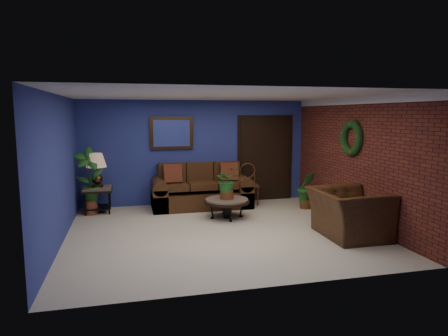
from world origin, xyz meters
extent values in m
plane|color=beige|center=(0.00, 0.00, 0.00)|extent=(5.50, 5.50, 0.00)
cube|color=navy|center=(0.00, 2.50, 1.25)|extent=(5.50, 0.04, 2.50)
cube|color=navy|center=(-2.75, 0.00, 1.25)|extent=(0.04, 5.00, 2.50)
cube|color=maroon|center=(2.75, 0.00, 1.25)|extent=(0.04, 5.00, 2.50)
cube|color=silver|center=(0.00, 0.00, 2.50)|extent=(5.50, 5.00, 0.02)
cube|color=white|center=(2.72, 0.00, 2.43)|extent=(0.03, 5.00, 0.14)
cube|color=#472F15|center=(-0.60, 2.46, 1.72)|extent=(1.02, 0.06, 0.77)
cube|color=black|center=(1.75, 2.47, 1.05)|extent=(1.44, 0.06, 2.18)
torus|color=black|center=(2.69, 0.05, 1.70)|extent=(0.16, 0.72, 0.72)
cube|color=#492D14|center=(0.02, 2.00, 0.19)|extent=(2.29, 0.99, 0.38)
cube|color=#492D14|center=(0.02, 2.36, 0.53)|extent=(1.96, 0.27, 0.94)
cube|color=#492D14|center=(-0.63, 1.94, 0.54)|extent=(0.63, 0.68, 0.15)
cube|color=#492D14|center=(0.02, 1.94, 0.54)|extent=(0.63, 0.68, 0.15)
cube|color=#492D14|center=(0.67, 1.94, 0.54)|extent=(0.63, 0.68, 0.15)
cube|color=#492D14|center=(-0.96, 2.00, 0.26)|extent=(0.33, 0.99, 0.52)
cube|color=#492D14|center=(1.00, 2.00, 0.26)|extent=(0.33, 0.99, 0.52)
cube|color=maroon|center=(-0.65, 1.98, 0.82)|extent=(0.42, 0.13, 0.42)
cube|color=maroon|center=(0.69, 1.98, 0.82)|extent=(0.42, 0.13, 0.42)
cylinder|color=#504B46|center=(0.36, 0.92, 0.38)|extent=(0.90, 0.90, 0.05)
cylinder|color=black|center=(0.36, 0.92, 0.35)|extent=(0.95, 0.95, 0.05)
cylinder|color=black|center=(0.36, 0.92, 0.18)|extent=(0.14, 0.14, 0.36)
cube|color=#504B46|center=(-2.30, 2.05, 0.55)|extent=(0.59, 0.59, 0.05)
cube|color=black|center=(-2.30, 2.05, 0.51)|extent=(0.63, 0.63, 0.04)
cube|color=black|center=(-2.30, 2.05, 0.12)|extent=(0.53, 0.53, 0.03)
cylinder|color=black|center=(-2.55, 1.80, 0.27)|extent=(0.03, 0.03, 0.55)
cylinder|color=black|center=(-2.05, 1.80, 0.27)|extent=(0.03, 0.03, 0.55)
cylinder|color=black|center=(-2.55, 2.30, 0.27)|extent=(0.03, 0.03, 0.55)
cylinder|color=black|center=(-2.05, 2.30, 0.27)|extent=(0.03, 0.03, 0.55)
cylinder|color=#472F15|center=(-2.30, 2.05, 0.60)|extent=(0.26, 0.26, 0.05)
sphere|color=#472F15|center=(-2.30, 2.05, 0.73)|extent=(0.24, 0.24, 0.24)
cylinder|color=#472F15|center=(-2.30, 2.05, 0.93)|extent=(0.03, 0.03, 0.31)
cone|color=#A17D61|center=(-2.30, 2.05, 1.14)|extent=(0.44, 0.44, 0.31)
cube|color=#532917|center=(1.20, 2.05, 0.46)|extent=(0.46, 0.46, 0.04)
torus|color=#532917|center=(1.22, 2.24, 0.79)|extent=(0.40, 0.07, 0.40)
cylinder|color=#532917|center=(1.00, 1.89, 0.22)|extent=(0.03, 0.03, 0.44)
cylinder|color=#532917|center=(1.36, 1.86, 0.22)|extent=(0.03, 0.03, 0.44)
cylinder|color=#532917|center=(1.04, 2.24, 0.22)|extent=(0.03, 0.03, 0.44)
cylinder|color=#532917|center=(1.39, 2.21, 0.22)|extent=(0.03, 0.03, 0.44)
imported|color=#492D14|center=(2.15, -0.83, 0.42)|extent=(1.14, 1.31, 0.84)
cylinder|color=#5E2F17|center=(0.36, 0.92, 0.50)|extent=(0.28, 0.28, 0.18)
imported|color=#194F18|center=(0.36, 0.92, 0.81)|extent=(0.60, 0.57, 0.54)
cylinder|color=#5E2F17|center=(2.35, 1.33, 0.10)|extent=(0.26, 0.26, 0.20)
imported|color=#194F18|center=(2.35, 1.33, 0.50)|extent=(0.44, 0.38, 0.71)
cylinder|color=brown|center=(-2.45, 1.95, 0.15)|extent=(0.34, 0.34, 0.30)
imported|color=#194F18|center=(-2.45, 1.95, 0.87)|extent=(0.71, 0.53, 1.23)
camera|label=1|loc=(-1.63, -7.02, 2.17)|focal=32.00mm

